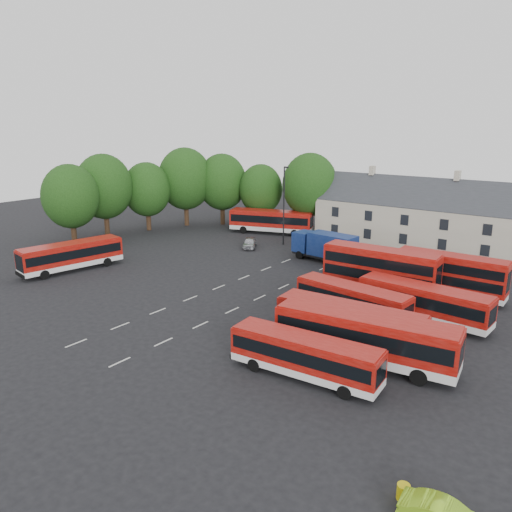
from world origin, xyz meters
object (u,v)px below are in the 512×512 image
object	(u,v)px
bus_row_a	(305,354)
silver_car	(250,243)
box_truck	(325,245)
lamppost	(284,204)
bus_west	(71,254)
grit_bin	(403,492)
bus_dd_south	(380,268)

from	to	relation	value
bus_row_a	silver_car	size ratio (longest dim) A/B	2.58
bus_row_a	box_truck	size ratio (longest dim) A/B	1.26
bus_row_a	lamppost	bearing A→B (deg)	121.55
bus_west	grit_bin	xyz separation A→B (m)	(41.71, -11.56, -1.50)
bus_row_a	bus_west	distance (m)	33.14
bus_row_a	lamppost	size ratio (longest dim) A/B	0.97
bus_row_a	silver_car	distance (m)	34.04
bus_west	silver_car	bearing A→B (deg)	-15.90
box_truck	lamppost	distance (m)	9.93
bus_dd_south	grit_bin	xyz separation A→B (m)	(11.74, -24.50, -2.14)
box_truck	silver_car	size ratio (longest dim) A/B	2.04
silver_car	grit_bin	bearing A→B (deg)	-75.83
bus_west	box_truck	size ratio (longest dim) A/B	1.41
bus_dd_south	lamppost	distance (m)	21.22
bus_west	box_truck	world-z (taller)	box_truck
box_truck	grit_bin	world-z (taller)	box_truck
bus_row_a	grit_bin	bearing A→B (deg)	-40.39
bus_row_a	bus_dd_south	xyz separation A→B (m)	(-2.79, 18.00, 0.82)
box_truck	grit_bin	bearing A→B (deg)	-50.65
bus_dd_south	box_truck	bearing A→B (deg)	142.32
bus_dd_south	grit_bin	world-z (taller)	bus_dd_south
box_truck	lamppost	size ratio (longest dim) A/B	0.77
bus_west	silver_car	distance (m)	21.80
bus_dd_south	grit_bin	bearing A→B (deg)	-66.90
lamppost	bus_west	bearing A→B (deg)	-116.68
box_truck	grit_bin	xyz separation A→B (m)	(21.41, -31.31, -1.55)
bus_west	silver_car	world-z (taller)	bus_west
bus_dd_south	bus_west	size ratio (longest dim) A/B	0.96
silver_car	bus_west	bearing A→B (deg)	-147.31
silver_car	bus_dd_south	bearing A→B (deg)	-49.89
bus_dd_south	bus_row_a	bearing A→B (deg)	-83.70
silver_car	grit_bin	distance (m)	44.95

